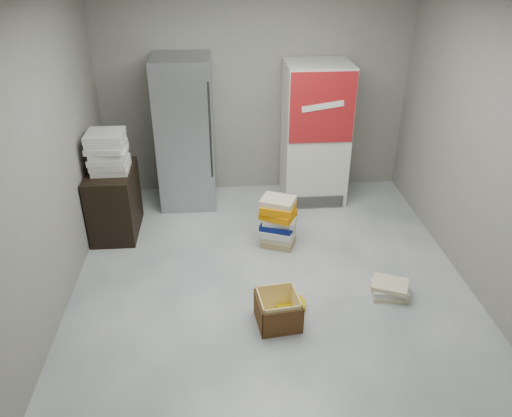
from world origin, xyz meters
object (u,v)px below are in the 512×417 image
object	(u,v)px
wood_shelf	(114,202)
phonebook_stack_main	(278,222)
coke_cooler	(315,134)
cardboard_box	(278,312)
steel_fridge	(185,133)

from	to	relation	value
wood_shelf	phonebook_stack_main	xyz separation A→B (m)	(1.88, -0.45, -0.10)
coke_cooler	cardboard_box	size ratio (longest dim) A/B	4.24
wood_shelf	phonebook_stack_main	size ratio (longest dim) A/B	1.35
phonebook_stack_main	cardboard_box	size ratio (longest dim) A/B	1.39
coke_cooler	phonebook_stack_main	size ratio (longest dim) A/B	3.04
steel_fridge	wood_shelf	bearing A→B (deg)	-138.69
phonebook_stack_main	cardboard_box	bearing A→B (deg)	-73.85
steel_fridge	phonebook_stack_main	world-z (taller)	steel_fridge
phonebook_stack_main	coke_cooler	bearing A→B (deg)	85.71
coke_cooler	steel_fridge	bearing A→B (deg)	179.82
steel_fridge	phonebook_stack_main	size ratio (longest dim) A/B	3.21
wood_shelf	cardboard_box	xyz separation A→B (m)	(1.73, -1.76, -0.27)
coke_cooler	cardboard_box	distance (m)	2.71
steel_fridge	cardboard_box	size ratio (longest dim) A/B	4.48
coke_cooler	wood_shelf	bearing A→B (deg)	-163.72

